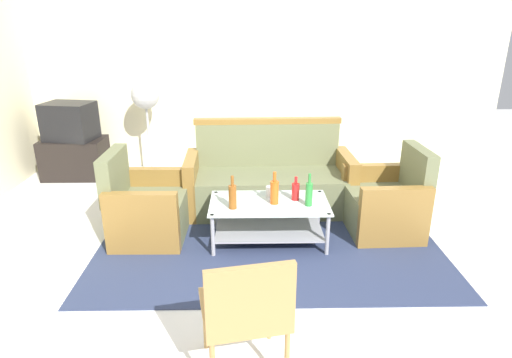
% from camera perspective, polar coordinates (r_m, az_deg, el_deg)
% --- Properties ---
extents(ground_plane, '(14.00, 14.00, 0.00)m').
position_cam_1_polar(ground_plane, '(3.62, 3.11, -13.36)').
color(ground_plane, white).
extents(wall_back, '(6.52, 0.12, 2.80)m').
position_cam_1_polar(wall_back, '(6.10, 1.30, 14.67)').
color(wall_back, beige).
rests_on(wall_back, ground).
extents(rug, '(3.17, 2.21, 0.01)m').
position_cam_1_polar(rug, '(4.26, 1.60, -7.67)').
color(rug, '#2D3856').
rests_on(rug, ground).
extents(couch, '(1.82, 0.79, 0.96)m').
position_cam_1_polar(couch, '(4.78, 1.72, -0.36)').
color(couch, '#6B704C').
rests_on(couch, rug).
extents(armchair_left, '(0.71, 0.77, 0.85)m').
position_cam_1_polar(armchair_left, '(4.30, -14.25, -3.88)').
color(armchair_left, '#6B704C').
rests_on(armchair_left, rug).
extents(armchair_right, '(0.72, 0.78, 0.85)m').
position_cam_1_polar(armchair_right, '(4.48, 16.76, -3.16)').
color(armchair_right, '#6B704C').
rests_on(armchair_right, rug).
extents(coffee_table, '(1.10, 0.60, 0.40)m').
position_cam_1_polar(coffee_table, '(4.07, 1.72, -4.89)').
color(coffee_table, silver).
rests_on(coffee_table, rug).
extents(bottle_orange, '(0.08, 0.08, 0.31)m').
position_cam_1_polar(bottle_orange, '(3.95, 2.44, -1.67)').
color(bottle_orange, '#D85919').
rests_on(bottle_orange, coffee_table).
extents(bottle_red, '(0.07, 0.07, 0.23)m').
position_cam_1_polar(bottle_red, '(4.06, 5.24, -1.59)').
color(bottle_red, red).
rests_on(bottle_red, coffee_table).
extents(bottle_green, '(0.06, 0.06, 0.31)m').
position_cam_1_polar(bottle_green, '(3.93, 6.99, -1.91)').
color(bottle_green, '#2D8C38').
rests_on(bottle_green, coffee_table).
extents(bottle_brown, '(0.07, 0.07, 0.31)m').
position_cam_1_polar(bottle_brown, '(3.85, -3.11, -2.27)').
color(bottle_brown, brown).
rests_on(bottle_brown, coffee_table).
extents(cup, '(0.08, 0.08, 0.10)m').
position_cam_1_polar(cup, '(4.13, 1.87, -1.64)').
color(cup, silver).
rests_on(cup, coffee_table).
extents(tv_stand, '(0.80, 0.50, 0.52)m').
position_cam_1_polar(tv_stand, '(6.26, -22.71, 2.57)').
color(tv_stand, black).
rests_on(tv_stand, ground).
extents(television, '(0.67, 0.54, 0.48)m').
position_cam_1_polar(television, '(6.14, -23.33, 7.01)').
color(television, black).
rests_on(television, tv_stand).
extents(pedestal_fan, '(0.36, 0.36, 1.27)m').
position_cam_1_polar(pedestal_fan, '(5.84, -14.33, 9.96)').
color(pedestal_fan, '#2D2D33').
rests_on(pedestal_fan, ground).
extents(wicker_chair, '(0.56, 0.56, 0.84)m').
position_cam_1_polar(wicker_chair, '(2.52, -1.31, -16.64)').
color(wicker_chair, '#AD844C').
rests_on(wicker_chair, ground).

